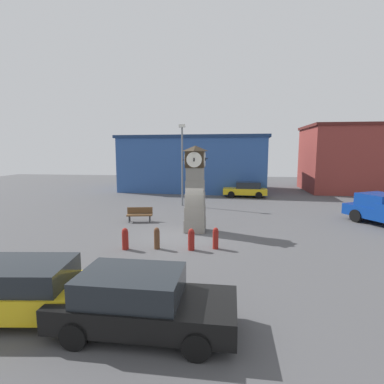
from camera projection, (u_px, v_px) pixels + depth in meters
The scene contains 13 objects.
ground_plane at pixel (182, 237), 15.69m from camera, with size 74.88×74.88×0.00m, color #4C4C4F.
clock_tower at pixel (195, 191), 16.51m from camera, with size 1.39×1.34×4.76m.
bollard_near_tower at pixel (125, 239), 13.66m from camera, with size 0.29×0.29×1.00m.
bollard_mid_row at pixel (157, 238), 13.74m from camera, with size 0.26×0.26×1.01m.
bollard_far_row at pixel (191, 239), 13.58m from camera, with size 0.30×0.30×1.00m.
bollard_end_row at pixel (216, 238), 13.75m from camera, with size 0.27×0.27×1.00m.
car_near_tower at pixel (33, 289), 8.11m from camera, with size 4.70×2.46×1.51m.
car_by_building at pixel (141, 301), 7.46m from camera, with size 4.55×2.07×1.52m.
car_silver_hatch at pixel (246, 189), 29.11m from camera, with size 4.22×2.06×1.47m.
bench at pixel (140, 214), 19.00m from camera, with size 1.67×0.81×0.90m.
street_lamp_near_road at pixel (182, 159), 24.13m from camera, with size 0.50×0.24×6.56m.
warehouse_blue_far at pixel (195, 163), 34.35m from camera, with size 16.62×9.60×6.08m.
storefront_low_left at pixel (360, 159), 32.74m from camera, with size 11.80×8.10×7.22m.
Camera 1 is at (2.39, -15.03, 4.51)m, focal length 28.00 mm.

